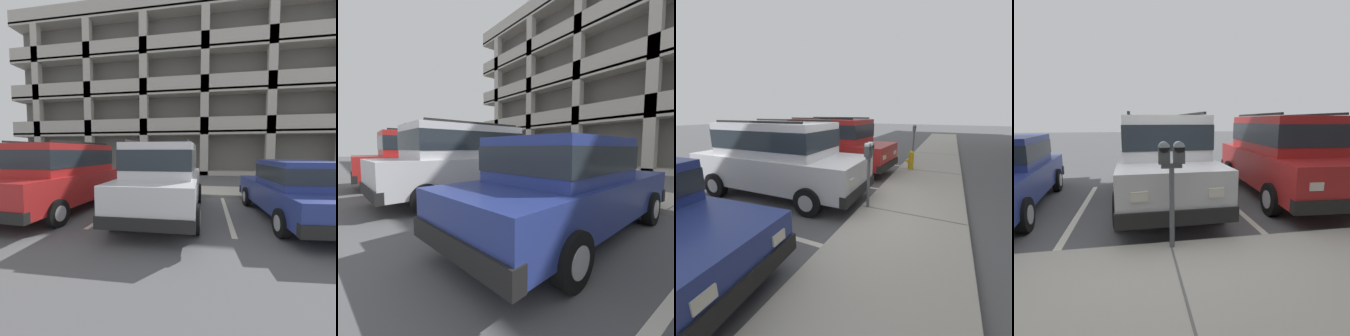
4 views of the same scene
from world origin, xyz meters
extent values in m
cube|color=#565659|center=(0.00, 0.00, -0.05)|extent=(80.00, 80.00, 0.10)
cube|color=#ADA89E|center=(0.00, 1.30, 0.06)|extent=(40.00, 2.20, 0.12)
cube|color=#606060|center=(0.00, 1.30, 0.12)|extent=(0.03, 2.16, 0.00)
cube|color=silver|center=(-1.64, -1.40, 0.00)|extent=(0.12, 4.80, 0.01)
cube|color=silver|center=(1.64, -1.40, 0.00)|extent=(0.12, 4.80, 0.01)
cube|color=silver|center=(-0.10, -2.23, 0.73)|extent=(1.93, 4.74, 0.80)
cube|color=silver|center=(-0.10, -2.28, 1.55)|extent=(1.68, 2.95, 0.84)
cube|color=#232B33|center=(-0.10, -2.28, 1.57)|extent=(1.70, 2.97, 0.46)
cube|color=black|center=(-0.15, 0.08, 0.45)|extent=(1.88, 0.20, 0.24)
cube|color=black|center=(-0.05, -4.54, 0.45)|extent=(1.88, 0.20, 0.24)
cube|color=silver|center=(0.42, 0.14, 0.81)|extent=(0.24, 0.03, 0.14)
cube|color=silver|center=(-0.72, 0.12, 0.81)|extent=(0.24, 0.03, 0.14)
cylinder|color=black|center=(0.77, -0.76, 0.33)|extent=(0.21, 0.66, 0.66)
cylinder|color=#B2B2B7|center=(0.77, -0.76, 0.33)|extent=(0.23, 0.37, 0.36)
cylinder|color=black|center=(-1.03, -0.79, 0.33)|extent=(0.21, 0.66, 0.66)
cylinder|color=#B2B2B7|center=(-1.03, -0.79, 0.33)|extent=(0.23, 0.37, 0.36)
cylinder|color=black|center=(0.83, -3.67, 0.33)|extent=(0.21, 0.66, 0.66)
cylinder|color=#B2B2B7|center=(0.83, -3.67, 0.33)|extent=(0.23, 0.37, 0.36)
cylinder|color=black|center=(-0.97, -3.71, 0.33)|extent=(0.21, 0.66, 0.66)
cylinder|color=#B2B2B7|center=(-0.97, -3.71, 0.33)|extent=(0.23, 0.37, 0.36)
cube|color=black|center=(0.59, -2.27, 2.01)|extent=(0.10, 2.62, 0.05)
cube|color=black|center=(-0.79, -2.29, 2.01)|extent=(0.10, 2.62, 0.05)
cube|color=red|center=(-3.17, -2.27, 0.73)|extent=(2.14, 4.81, 0.80)
cube|color=red|center=(-3.17, -2.32, 1.55)|extent=(1.81, 3.01, 0.84)
cube|color=#232B33|center=(-3.17, -2.32, 1.57)|extent=(1.83, 3.04, 0.46)
cube|color=black|center=(-3.02, 0.04, 0.45)|extent=(1.88, 0.28, 0.24)
cube|color=black|center=(-3.32, -4.57, 0.45)|extent=(1.88, 0.28, 0.24)
cube|color=silver|center=(-2.44, 0.05, 0.81)|extent=(0.24, 0.05, 0.14)
cylinder|color=black|center=(-2.17, -0.87, 0.33)|extent=(0.24, 0.67, 0.66)
cylinder|color=#B2B2B7|center=(-2.17, -0.87, 0.33)|extent=(0.24, 0.38, 0.36)
cylinder|color=black|center=(-2.36, -3.78, 0.33)|extent=(0.24, 0.67, 0.66)
cylinder|color=#B2B2B7|center=(-2.36, -3.78, 0.33)|extent=(0.24, 0.38, 0.36)
cylinder|color=black|center=(-4.16, -3.66, 0.33)|extent=(0.24, 0.67, 0.66)
cylinder|color=#B2B2B7|center=(-4.16, -3.66, 0.33)|extent=(0.24, 0.38, 0.36)
cube|color=black|center=(-2.48, -2.36, 2.01)|extent=(0.22, 2.62, 0.05)
cube|color=black|center=(-3.86, -2.27, 2.01)|extent=(0.22, 2.62, 0.05)
cube|color=black|center=(3.47, -4.28, 0.42)|extent=(1.74, 0.31, 0.24)
cylinder|color=black|center=(2.34, -0.84, 0.30)|extent=(0.21, 0.61, 0.60)
cylinder|color=#B2B2B7|center=(2.34, -0.84, 0.30)|extent=(0.21, 0.34, 0.33)
cylinder|color=black|center=(2.57, -3.55, 0.30)|extent=(0.21, 0.61, 0.60)
cylinder|color=#B2B2B7|center=(2.57, -3.55, 0.30)|extent=(0.21, 0.34, 0.33)
cylinder|color=#595B60|center=(-0.01, 0.35, 0.68)|extent=(0.07, 0.07, 1.13)
cube|color=#595B60|center=(-0.01, 0.35, 1.28)|extent=(0.28, 0.06, 0.06)
cube|color=#424447|center=(-0.11, 0.35, 1.42)|extent=(0.15, 0.11, 0.22)
cylinder|color=#8C99A3|center=(-0.11, 0.35, 1.53)|extent=(0.15, 0.11, 0.15)
cube|color=#B7B293|center=(-0.11, 0.29, 1.38)|extent=(0.08, 0.01, 0.08)
cube|color=#424447|center=(0.09, 0.35, 1.42)|extent=(0.15, 0.11, 0.22)
cylinder|color=#8C99A3|center=(0.09, 0.35, 1.53)|extent=(0.15, 0.11, 0.15)
cube|color=#B7B293|center=(0.09, 0.29, 1.38)|extent=(0.08, 0.01, 0.08)
camera|label=1|loc=(1.07, -8.38, 1.77)|focal=24.00mm
camera|label=2|loc=(5.46, -5.23, 1.39)|focal=24.00mm
camera|label=3|loc=(4.56, 1.90, 2.23)|focal=24.00mm
camera|label=4|loc=(0.43, 3.77, 1.88)|focal=28.00mm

